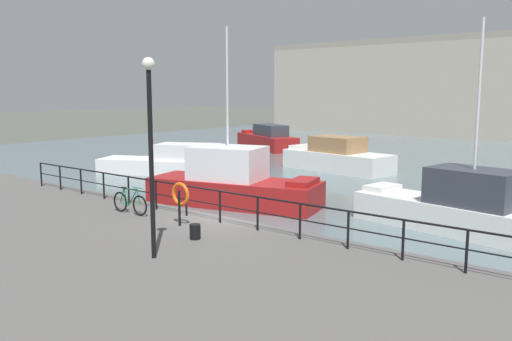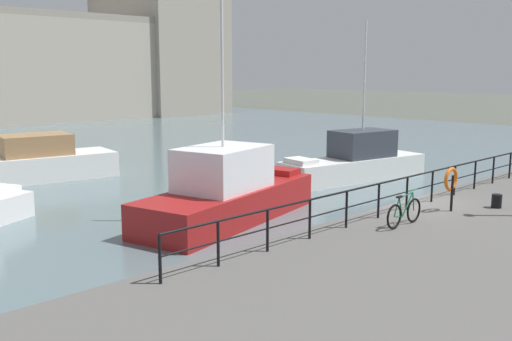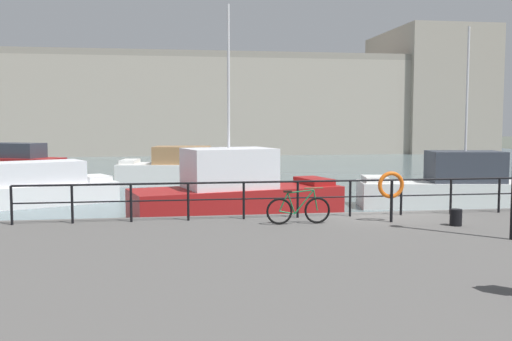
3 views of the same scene
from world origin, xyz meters
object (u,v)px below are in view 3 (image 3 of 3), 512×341
Objects in this scene: harbor_building at (265,105)px; moored_blue_motorboat at (235,192)px; parked_bicycle at (298,210)px; moored_red_daysailer at (454,186)px; moored_small_launch at (8,163)px; moored_green_narrowboat at (182,170)px; life_ring_stand at (391,187)px; mooring_bollard at (456,217)px; moored_white_yacht at (19,189)px.

harbor_building is 49.74m from moored_blue_motorboat.
parked_bicycle is at bearing -98.70° from harbor_building.
moored_small_launch is at bearing -29.08° from moored_red_daysailer.
moored_red_daysailer is 15.72m from moored_green_narrowboat.
moored_red_daysailer is at bearing -4.89° from moored_blue_motorboat.
moored_red_daysailer is (0.33, -47.02, -4.88)m from harbor_building.
life_ring_stand is (-5.84, -55.23, -3.90)m from harbor_building.
moored_small_launch is at bearing -128.72° from harbor_building.
moored_small_launch is 33.22m from mooring_bollard.
harbor_building is 8.32× the size of moored_green_narrowboat.
moored_white_yacht is 18.58m from mooring_bollard.
moored_small_launch is 4.72× the size of parked_bicycle.
life_ring_stand is at bearing 149.66° from moored_small_launch.
moored_blue_motorboat reaches higher than moored_white_yacht.
moored_small_launch is 19.00× the size of mooring_bollard.
harbor_building is 36.24× the size of parked_bicycle.
moored_small_launch is (-22.81, -28.45, -4.92)m from harbor_building.
moored_blue_motorboat reaches higher than parked_bicycle.
mooring_bollard is (-4.36, -56.07, -4.65)m from harbor_building.
moored_green_narrowboat is at bearing 96.92° from parked_bicycle.
parked_bicycle is (14.36, -26.75, 0.44)m from moored_small_launch.
moored_white_yacht is 20.86× the size of mooring_bollard.
mooring_bollard is (14.01, -12.20, 0.41)m from moored_white_yacht.
moored_white_yacht is (4.44, -15.42, -0.15)m from moored_small_launch.
moored_red_daysailer is 1.06× the size of moored_green_narrowboat.
moored_green_narrowboat is at bearing 105.44° from life_ring_stand.
mooring_bollard is at bearing 151.05° from moored_small_launch.
moored_small_launch reaches higher than parked_bicycle.
moored_small_launch is at bearing 123.74° from mooring_bollard.
moored_red_daysailer is at bearing -89.59° from harbor_building.
moored_green_narrowboat is 17.54× the size of mooring_bollard.
moored_white_yacht reaches higher than mooring_bollard.
moored_green_narrowboat is 20.96m from mooring_bollard.
moored_white_yacht is 6.57× the size of life_ring_stand.
life_ring_stand is at bearing -96.04° from harbor_building.
parked_bicycle is at bearing 167.91° from mooring_bollard.
life_ring_stand is (-6.18, -8.21, 0.98)m from moored_red_daysailer.
moored_blue_motorboat is at bearing 150.94° from moored_small_launch.
moored_red_daysailer reaches higher than moored_white_yacht.
moored_blue_motorboat is (-9.73, -1.60, 0.11)m from moored_red_daysailer.
parked_bicycle is (-8.44, -55.20, -4.48)m from harbor_building.
mooring_bollard is at bearing -29.57° from life_ring_stand.
moored_green_narrowboat is 4.36× the size of parked_bicycle.
moored_small_launch is 31.72m from life_ring_stand.
moored_small_launch is 30.36m from parked_bicycle.
parked_bicycle is 2.67m from life_ring_stand.
harbor_building is 45.93× the size of life_ring_stand.
mooring_bollard is 1.87m from life_ring_stand.
harbor_building reaches higher than life_ring_stand.
moored_small_launch is at bearing 109.41° from moored_blue_motorboat.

